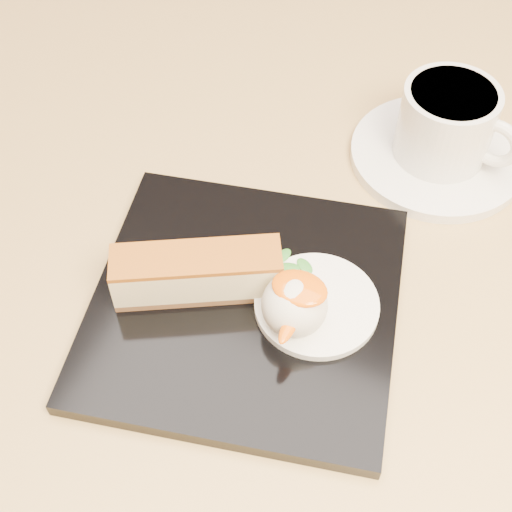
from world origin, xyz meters
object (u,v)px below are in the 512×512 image
at_px(dessert_plate, 245,304).
at_px(coffee_cup, 448,123).
at_px(saucer, 437,156).
at_px(ice_cream_scoop, 295,305).
at_px(cheesecake, 197,273).
at_px(table, 274,319).

bearing_deg(dessert_plate, coffee_cup, 66.81).
bearing_deg(saucer, ice_cream_scoop, -102.58).
bearing_deg(dessert_plate, cheesecake, -171.87).
distance_m(table, cheesecake, 0.21).
height_order(dessert_plate, saucer, dessert_plate).
distance_m(table, coffee_cup, 0.25).
height_order(table, coffee_cup, coffee_cup).
height_order(table, cheesecake, cheesecake).
relative_size(dessert_plate, ice_cream_scoop, 4.77).
relative_size(table, dessert_plate, 3.64).
height_order(table, dessert_plate, dessert_plate).
xyz_separation_m(saucer, coffee_cup, (0.00, -0.00, 0.04)).
relative_size(cheesecake, coffee_cup, 1.15).
bearing_deg(ice_cream_scoop, coffee_cup, 76.90).
height_order(dessert_plate, coffee_cup, coffee_cup).
bearing_deg(table, dessert_plate, -82.24).
distance_m(cheesecake, coffee_cup, 0.25).
bearing_deg(dessert_plate, table, 97.76).
relative_size(dessert_plate, cheesecake, 1.81).
bearing_deg(table, coffee_cup, 48.55).
bearing_deg(dessert_plate, ice_cream_scoop, -7.13).
relative_size(table, cheesecake, 6.59).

